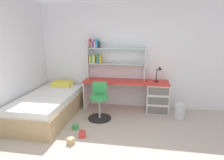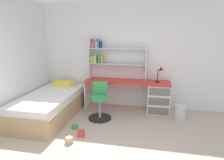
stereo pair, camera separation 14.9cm
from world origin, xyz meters
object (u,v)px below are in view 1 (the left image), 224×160
Objects in this scene: bed_platform at (49,106)px; toy_block_natural_0 at (71,141)px; bookshelf_hutch at (107,56)px; desk_lamp at (159,72)px; toy_block_red_2 at (82,134)px; swivel_chair at (100,105)px; desk at (149,95)px; toy_block_green_1 at (75,127)px; waste_bin at (180,111)px.

toy_block_natural_0 is at bearing -48.42° from bed_platform.
bookshelf_hutch is 0.70× the size of bed_platform.
toy_block_red_2 is (-1.46, -1.52, -0.94)m from desk_lamp.
bed_platform is (-1.15, -0.12, -0.06)m from swivel_chair.
desk is 0.62m from desk_lamp.
desk is 2.37m from bed_platform.
desk is at bearing 18.73° from bed_platform.
swivel_chair is 0.76m from toy_block_green_1.
desk_lamp is at bearing 46.20° from toy_block_red_2.
toy_block_red_2 is (-1.23, -1.50, -0.36)m from desk.
desk_lamp reaches higher than waste_bin.
bed_platform is at bearing -174.04° from swivel_chair.
toy_block_red_2 is (0.23, -0.26, 0.01)m from toy_block_green_1.
desk_lamp is 1.02m from waste_bin.
bed_platform is (-2.24, -0.76, -0.15)m from desk.
toy_block_green_1 is 0.87× the size of toy_block_red_2.
bookshelf_hutch is 1.77× the size of swivel_chair.
bed_platform is 18.02× the size of toy_block_red_2.
waste_bin is at bearing 34.44° from toy_block_natural_0.
toy_block_green_1 is at bearing 131.05° from toy_block_red_2.
toy_block_green_1 is at bearing -157.60° from waste_bin.
swivel_chair is (-1.09, -0.64, -0.09)m from desk.
bed_platform is at bearing 131.58° from toy_block_natural_0.
bookshelf_hutch reaches higher than desk_lamp.
bed_platform is at bearing -161.27° from desk.
desk_lamp is at bearing 17.44° from bed_platform.
swivel_chair is at bearing 80.93° from toy_block_red_2.
desk_lamp is 3.81× the size of toy_block_green_1.
bed_platform reaches higher than toy_block_natural_0.
bookshelf_hutch is 3.78× the size of desk_lamp.
toy_block_natural_0 is at bearing -127.50° from desk.
bed_platform is 2.97m from waste_bin.
desk is 1.95m from toy_block_green_1.
desk is at bearing 50.78° from toy_block_red_2.
waste_bin is (1.76, -0.50, -1.16)m from bookshelf_hutch.
bed_platform is (-1.18, -0.91, -1.06)m from bookshelf_hutch.
toy_block_green_1 is (-0.36, -0.60, -0.28)m from swivel_chair.
waste_bin is 2.33m from toy_block_green_1.
toy_block_natural_0 is (-1.58, -1.78, -0.94)m from desk_lamp.
swivel_chair reaches higher than bed_platform.
desk reaches higher than bed_platform.
bookshelf_hutch is 2.09m from toy_block_red_2.
toy_block_red_2 reaches higher than toy_block_green_1.
bookshelf_hutch is 4.27× the size of waste_bin.
desk_lamp is 3.32× the size of toy_block_red_2.
desk is 6.15× the size of waste_bin.
bookshelf_hutch is 1.83m from bed_platform.
bookshelf_hutch reaches higher than swivel_chair.
desk_lamp reaches higher than toy_block_red_2.
bookshelf_hutch reaches higher than desk.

